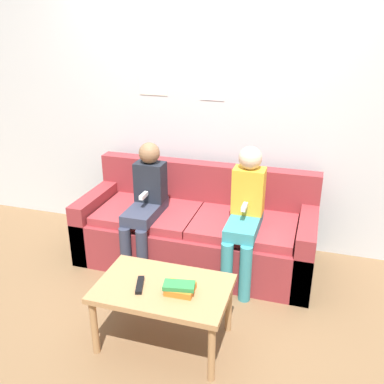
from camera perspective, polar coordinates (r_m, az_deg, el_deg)
The scene contains 8 objects.
ground_plane at distance 3.38m, azimuth -1.88°, elevation -13.09°, with size 10.00×10.00×0.00m, color brown.
wall_back at distance 3.75m, azimuth 2.84°, elevation 12.24°, with size 8.00×0.06×2.60m.
couch at distance 3.65m, azimuth 0.64°, elevation -5.23°, with size 1.95×0.77×0.79m.
coffee_table at distance 2.73m, azimuth -3.86°, elevation -13.30°, with size 0.82×0.53×0.42m.
person_left at distance 3.48m, azimuth -6.23°, elevation -1.19°, with size 0.24×0.54×1.03m.
person_right at distance 3.26m, azimuth 7.09°, elevation -2.51°, with size 0.24×0.54×1.07m.
tv_remote at distance 2.71m, azimuth -6.97°, elevation -12.20°, with size 0.09×0.17×0.02m.
book_stack at distance 2.63m, azimuth -1.63°, elevation -12.65°, with size 0.20×0.15×0.07m.
Camera 1 is at (0.91, -2.59, 1.97)m, focal length 40.00 mm.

